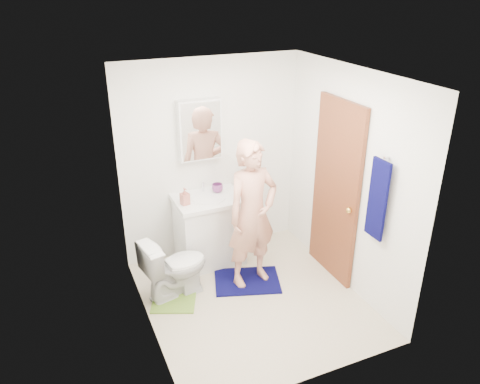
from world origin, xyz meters
name	(u,v)px	position (x,y,z in m)	size (l,w,h in m)	color
floor	(253,300)	(0.00, 0.00, -0.01)	(2.20, 2.40, 0.02)	beige
ceiling	(256,73)	(0.00, 0.00, 2.41)	(2.20, 2.40, 0.02)	white
wall_back	(211,159)	(0.00, 1.21, 1.20)	(2.20, 0.02, 2.40)	white
wall_front	(321,262)	(0.00, -1.21, 1.20)	(2.20, 0.02, 2.40)	white
wall_left	(141,221)	(-1.11, 0.00, 1.20)	(0.02, 2.40, 2.40)	white
wall_right	(349,181)	(1.11, 0.00, 1.20)	(0.02, 2.40, 2.40)	white
vanity_cabinet	(209,231)	(-0.15, 0.91, 0.40)	(0.75, 0.55, 0.80)	white
countertop	(208,199)	(-0.15, 0.91, 0.83)	(0.79, 0.59, 0.05)	white
sink_basin	(208,198)	(-0.15, 0.91, 0.84)	(0.40, 0.40, 0.03)	white
faucet	(203,187)	(-0.15, 1.09, 0.91)	(0.03, 0.03, 0.12)	silver
medicine_cabinet	(200,130)	(-0.15, 1.14, 1.60)	(0.50, 0.12, 0.70)	white
mirror_panel	(202,131)	(-0.15, 1.08, 1.60)	(0.46, 0.01, 0.66)	white
door	(336,192)	(1.07, 0.15, 1.02)	(0.05, 0.80, 2.05)	brown
door_knob	(349,210)	(1.03, -0.17, 0.95)	(0.07, 0.07, 0.07)	gold
towel	(378,200)	(1.03, -0.57, 1.25)	(0.03, 0.24, 0.80)	#070741
towel_hook	(387,157)	(1.07, -0.57, 1.67)	(0.02, 0.02, 0.06)	silver
toilet	(175,267)	(-0.73, 0.41, 0.36)	(0.40, 0.70, 0.71)	white
bath_mat	(247,281)	(0.08, 0.31, 0.01)	(0.73, 0.52, 0.02)	#070741
green_rug	(174,302)	(-0.80, 0.29, 0.01)	(0.45, 0.38, 0.02)	olive
soap_dispenser	(185,196)	(-0.45, 0.85, 0.95)	(0.09, 0.09, 0.20)	#BB6657
toothbrush_cup	(217,188)	(0.00, 1.02, 0.90)	(0.13, 0.13, 0.10)	#7E397D
man	(252,215)	(0.13, 0.31, 0.86)	(0.61, 0.40, 1.67)	tan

